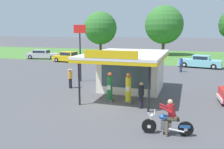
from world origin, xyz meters
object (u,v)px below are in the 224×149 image
object	(u,v)px
bystander_standing_back_lot	(141,95)
roadside_pole_sign	(80,43)
parked_car_back_row_centre_left	(69,57)
parked_car_back_row_right	(200,62)
gas_pump_offside	(128,89)
bystander_strolling_foreground	(70,78)
bystander_leaning_by_kiosk	(181,64)
parked_car_back_row_far_left	(122,57)
gas_pump_nearside	(110,88)
motorcycle_with_rider	(168,120)
parked_car_back_row_left	(43,55)

from	to	relation	value
bystander_standing_back_lot	roadside_pole_sign	xyz separation A→B (m)	(-6.51, 5.70, 2.55)
parked_car_back_row_centre_left	parked_car_back_row_right	distance (m)	17.80
gas_pump_offside	parked_car_back_row_centre_left	xyz separation A→B (m)	(-12.99, 16.74, -0.17)
bystander_strolling_foreground	bystander_leaning_by_kiosk	bearing A→B (deg)	52.57
bystander_leaning_by_kiosk	bystander_strolling_foreground	xyz separation A→B (m)	(-7.94, -10.37, -0.08)
parked_car_back_row_centre_left	bystander_standing_back_lot	size ratio (longest dim) A/B	3.31
parked_car_back_row_far_left	roadside_pole_sign	world-z (taller)	roadside_pole_sign
gas_pump_nearside	roadside_pole_sign	distance (m)	7.03
gas_pump_nearside	motorcycle_with_rider	size ratio (longest dim) A/B	0.86
parked_car_back_row_left	parked_car_back_row_right	bearing A→B (deg)	-4.78
gas_pump_nearside	parked_car_back_row_far_left	world-z (taller)	gas_pump_nearside
motorcycle_with_rider	bystander_leaning_by_kiosk	distance (m)	16.69
parked_car_back_row_far_left	bystander_leaning_by_kiosk	distance (m)	10.37
gas_pump_offside	bystander_strolling_foreground	xyz separation A→B (m)	(-5.24, 2.37, -0.06)
parked_car_back_row_far_left	bystander_strolling_foreground	bearing A→B (deg)	-88.55
parked_car_back_row_centre_left	roadside_pole_sign	xyz separation A→B (m)	(7.43, -11.82, 2.67)
bystander_strolling_foreground	bystander_standing_back_lot	bearing A→B (deg)	-26.98
motorcycle_with_rider	parked_car_back_row_left	world-z (taller)	motorcycle_with_rider
bystander_strolling_foreground	roadside_pole_sign	xyz separation A→B (m)	(-0.32, 2.54, 2.55)
gas_pump_offside	parked_car_back_row_centre_left	distance (m)	21.19
parked_car_back_row_right	parked_car_back_row_left	bearing A→B (deg)	175.22
parked_car_back_row_left	gas_pump_nearside	bearing A→B (deg)	-46.94
parked_car_back_row_right	parked_car_back_row_left	distance (m)	23.74
parked_car_back_row_far_left	bystander_leaning_by_kiosk	size ratio (longest dim) A/B	3.49
gas_pump_nearside	parked_car_back_row_right	world-z (taller)	gas_pump_nearside
gas_pump_offside	roadside_pole_sign	xyz separation A→B (m)	(-5.56, 4.92, 2.49)
gas_pump_nearside	bystander_standing_back_lot	size ratio (longest dim) A/B	1.21
motorcycle_with_rider	bystander_leaning_by_kiosk	size ratio (longest dim) A/B	1.31
roadside_pole_sign	parked_car_back_row_far_left	bearing A→B (deg)	90.41
motorcycle_with_rider	parked_car_back_row_left	xyz separation A→B (m)	(-21.60, 22.83, 0.02)
motorcycle_with_rider	parked_car_back_row_centre_left	xyz separation A→B (m)	(-15.75, 20.68, 0.03)
parked_car_back_row_centre_left	gas_pump_nearside	bearing A→B (deg)	-54.84
gas_pump_offside	motorcycle_with_rider	bearing A→B (deg)	-55.07
motorcycle_with_rider	parked_car_back_row_left	distance (m)	31.43
motorcycle_with_rider	bystander_leaning_by_kiosk	bearing A→B (deg)	90.20
motorcycle_with_rider	parked_car_back_row_right	size ratio (longest dim) A/B	0.41
bystander_leaning_by_kiosk	parked_car_back_row_centre_left	bearing A→B (deg)	165.71
parked_car_back_row_far_left	parked_car_back_row_right	size ratio (longest dim) A/B	1.09
parked_car_back_row_left	bystander_strolling_foreground	distance (m)	21.40
parked_car_back_row_left	parked_car_back_row_far_left	bearing A→B (deg)	0.03
parked_car_back_row_centre_left	parked_car_back_row_left	bearing A→B (deg)	159.88
bystander_leaning_by_kiosk	roadside_pole_sign	bearing A→B (deg)	-136.52
gas_pump_offside	parked_car_back_row_right	bearing A→B (deg)	74.13
parked_car_back_row_centre_left	bystander_strolling_foreground	bearing A→B (deg)	-61.65
gas_pump_nearside	gas_pump_offside	size ratio (longest dim) A/B	0.99
bystander_leaning_by_kiosk	parked_car_back_row_left	bearing A→B (deg)	164.09
parked_car_back_row_right	parked_car_back_row_left	size ratio (longest dim) A/B	0.93
motorcycle_with_rider	parked_car_back_row_far_left	bearing A→B (deg)	110.23
parked_car_back_row_left	roadside_pole_sign	world-z (taller)	roadside_pole_sign
parked_car_back_row_centre_left	parked_car_back_row_left	world-z (taller)	parked_car_back_row_centre_left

